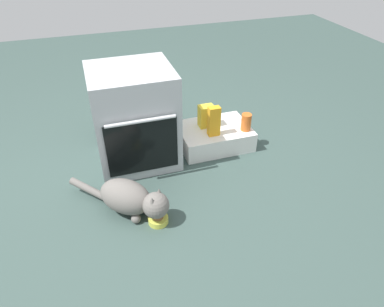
{
  "coord_description": "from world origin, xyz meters",
  "views": [
    {
      "loc": [
        -0.24,
        -1.76,
        1.62
      ],
      "look_at": [
        0.36,
        0.08,
        0.25
      ],
      "focal_mm": 32.49,
      "sensor_mm": 36.0,
      "label": 1
    }
  ],
  "objects": [
    {
      "name": "snack_bag",
      "position": [
        0.63,
        0.54,
        0.25
      ],
      "size": [
        0.12,
        0.09,
        0.18
      ],
      "primitive_type": "cube",
      "color": "yellow",
      "rests_on": "pantry_cabinet"
    },
    {
      "name": "sauce_jar",
      "position": [
        0.91,
        0.38,
        0.23
      ],
      "size": [
        0.08,
        0.08,
        0.14
      ],
      "primitive_type": "cylinder",
      "color": "#D16023",
      "rests_on": "pantry_cabinet"
    },
    {
      "name": "ground",
      "position": [
        0.0,
        0.0,
        0.0
      ],
      "size": [
        8.0,
        8.0,
        0.0
      ],
      "primitive_type": "plane",
      "color": "#384C47"
    },
    {
      "name": "food_bowl",
      "position": [
        0.03,
        -0.23,
        0.03
      ],
      "size": [
        0.13,
        0.13,
        0.07
      ],
      "color": "#D1D14C",
      "rests_on": "ground"
    },
    {
      "name": "juice_carton",
      "position": [
        0.63,
        0.39,
        0.28
      ],
      "size": [
        0.09,
        0.06,
        0.24
      ],
      "primitive_type": "cube",
      "color": "orange",
      "rests_on": "pantry_cabinet"
    },
    {
      "name": "pantry_cabinet",
      "position": [
        0.68,
        0.49,
        0.08
      ],
      "size": [
        0.57,
        0.42,
        0.16
      ],
      "primitive_type": "cube",
      "color": "white",
      "rests_on": "ground"
    },
    {
      "name": "cat",
      "position": [
        -0.11,
        -0.1,
        0.13
      ],
      "size": [
        0.59,
        0.57,
        0.24
      ],
      "rotation": [
        0.0,
        0.0,
        -0.76
      ],
      "color": "slate",
      "rests_on": "ground"
    },
    {
      "name": "oven",
      "position": [
        0.04,
        0.49,
        0.37
      ],
      "size": [
        0.58,
        0.58,
        0.74
      ],
      "color": "#B7BABF",
      "rests_on": "ground"
    }
  ]
}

